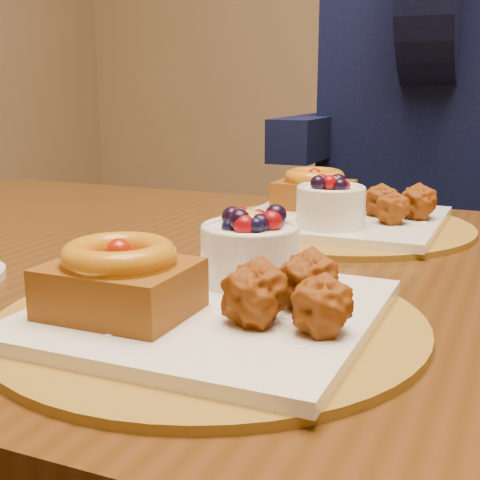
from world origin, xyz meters
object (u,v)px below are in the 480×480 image
at_px(diner, 437,71).
at_px(chair_far, 436,287).
at_px(place_setting_near, 209,294).
at_px(dining_table, 291,327).
at_px(place_setting_far, 338,212).

bearing_deg(diner, chair_far, 25.09).
bearing_deg(place_setting_near, chair_far, 85.51).
bearing_deg(chair_far, place_setting_near, -82.42).
xyz_separation_m(dining_table, diner, (0.05, 0.79, 0.31)).
relative_size(dining_table, chair_far, 1.74).
height_order(dining_table, diner, diner).
distance_m(place_setting_far, diner, 0.62).
relative_size(dining_table, place_setting_near, 4.21).
relative_size(dining_table, diner, 1.73).
height_order(place_setting_near, diner, diner).
bearing_deg(dining_table, chair_far, 84.56).
relative_size(chair_far, diner, 0.99).
bearing_deg(diner, place_setting_near, -78.48).
height_order(place_setting_far, chair_far, chair_far).
bearing_deg(place_setting_near, diner, 87.17).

